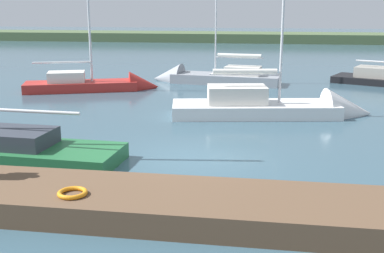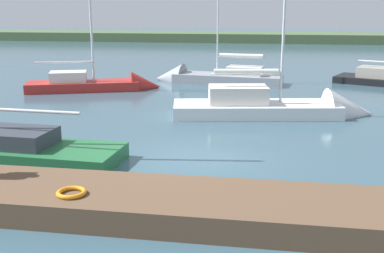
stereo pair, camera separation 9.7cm
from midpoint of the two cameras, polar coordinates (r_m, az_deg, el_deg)
name	(u,v)px [view 2 (the right image)]	position (r m, az deg, el deg)	size (l,w,h in m)	color
ground_plane	(191,159)	(14.78, 0.09, -3.92)	(200.00, 200.00, 0.00)	#385666
far_shoreline	(254,42)	(67.76, 7.45, 10.09)	(180.00, 8.00, 2.40)	#4C603D
dock_pier	(161,204)	(10.80, -3.52, -9.28)	(24.98, 2.35, 0.58)	brown
life_ring_buoy	(71,193)	(10.82, -14.04, -7.71)	(0.66, 0.66, 0.10)	orange
sailboat_far_left	(208,79)	(29.95, 2.00, 5.67)	(8.27, 3.13, 9.80)	gray
sailboat_outer_mooring	(287,111)	(21.03, 11.51, 1.81)	(8.92, 3.68, 10.77)	white
sailboat_mid_channel	(103,87)	(27.69, -10.53, 4.72)	(7.69, 4.26, 7.64)	#B22823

